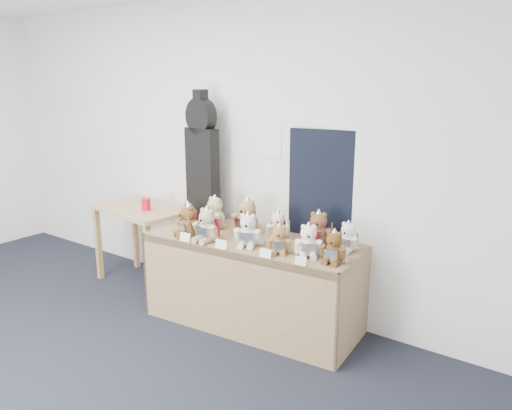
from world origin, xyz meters
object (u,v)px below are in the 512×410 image
Objects in this scene: teddy_back_far_left at (188,215)px; teddy_front_right at (279,240)px; teddy_front_end at (334,248)px; teddy_back_left at (214,214)px; teddy_front_far_left at (188,222)px; teddy_back_centre_right at (278,227)px; red_cup at (146,204)px; side_table at (140,220)px; teddy_front_left at (207,226)px; guitar_case at (202,158)px; teddy_back_right at (318,230)px; display_table at (250,260)px; teddy_front_far_right at (308,242)px; teddy_front_centre at (248,231)px; teddy_back_centre_left at (247,218)px; teddy_back_end at (348,238)px.

teddy_front_right is at bearing 5.70° from teddy_back_far_left.
teddy_back_left reaches higher than teddy_front_end.
teddy_front_far_left is 0.74m from teddy_back_centre_right.
teddy_back_far_left is at bearing 157.68° from teddy_front_far_left.
red_cup is 0.80m from teddy_back_left.
teddy_front_far_left is at bearing -9.54° from side_table.
side_table is at bearing 165.69° from teddy_front_left.
guitar_case is 0.78m from teddy_front_left.
teddy_back_far_left is (-0.00, -0.21, -0.48)m from guitar_case.
teddy_back_right is at bearing 127.50° from teddy_front_end.
red_cup is at bearing 172.41° from display_table.
display_table is 7.37× the size of teddy_front_right.
teddy_front_far_left is at bearing 158.19° from teddy_front_far_right.
teddy_front_end is at bearing -2.59° from red_cup.
teddy_front_far_right is (0.50, 0.07, -0.01)m from teddy_front_centre.
side_table is at bearing -172.69° from teddy_front_far_left.
teddy_front_right is at bearing -20.95° from display_table.
teddy_back_centre_left is at bearing -2.38° from guitar_case.
teddy_back_centre_right is 0.84× the size of teddy_back_right.
red_cup is at bearing -174.68° from teddy_back_end.
guitar_case reaches higher than teddy_back_right.
teddy_front_far_left and teddy_back_right have the same top height.
side_table is 1.75m from teddy_front_right.
side_table is 8.73× the size of red_cup.
red_cup is 1.12m from teddy_back_centre_left.
teddy_front_left is 1.20× the size of teddy_back_centre_right.
teddy_front_right is (1.73, -0.18, 0.18)m from side_table.
teddy_back_centre_right is (-0.20, 0.28, 0.00)m from teddy_front_right.
teddy_front_end is (2.15, -0.12, 0.18)m from side_table.
teddy_front_centre is 0.54m from teddy_back_right.
teddy_front_centre is 0.32m from teddy_back_centre_left.
teddy_back_centre_left is at bearing 167.04° from teddy_back_right.
red_cup is 0.36× the size of teddy_back_left.
teddy_back_centre_left is at bearing 15.27° from teddy_back_left.
red_cup is at bearing 165.83° from teddy_back_right.
guitar_case is 4.01× the size of teddy_front_centre.
guitar_case is 4.75× the size of teddy_front_right.
teddy_back_far_left is (-0.72, 0.06, 0.25)m from display_table.
guitar_case is 1.39m from teddy_front_far_right.
teddy_front_right is at bearing 8.25° from teddy_front_left.
teddy_front_right is at bearing -138.76° from teddy_back_end.
teddy_back_far_left is (-0.58, -0.10, -0.04)m from teddy_back_centre_left.
side_table is at bearing -167.73° from teddy_back_far_left.
teddy_back_right reaches higher than red_cup.
display_table is 1.55× the size of guitar_case.
teddy_front_far_left is at bearing 178.48° from teddy_front_left.
teddy_front_far_left is 1.06m from teddy_back_right.
guitar_case is at bearing 22.85° from side_table.
teddy_back_centre_right is (0.43, 0.38, -0.02)m from teddy_front_left.
teddy_front_right is (0.34, -0.10, 0.26)m from display_table.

